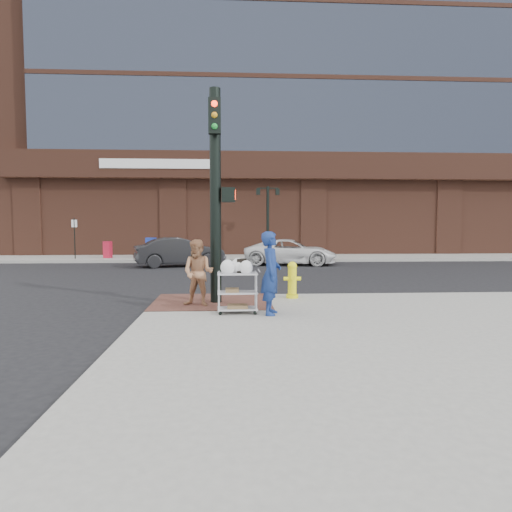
{
  "coord_description": "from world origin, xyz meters",
  "views": [
    {
      "loc": [
        -0.17,
        -10.0,
        2.01
      ],
      "look_at": [
        0.46,
        0.87,
        1.25
      ],
      "focal_mm": 32.0,
      "sensor_mm": 36.0,
      "label": 1
    }
  ],
  "objects": [
    {
      "name": "traffic_signal_pole",
      "position": [
        -0.48,
        0.77,
        2.83
      ],
      "size": [
        0.61,
        0.51,
        5.0
      ],
      "color": "black",
      "rests_on": "sidewalk_near"
    },
    {
      "name": "pedestrian_tan",
      "position": [
        -0.88,
        0.35,
        0.91
      ],
      "size": [
        0.87,
        0.76,
        1.52
      ],
      "primitive_type": "imported",
      "rotation": [
        0.0,
        0.0,
        -0.29
      ],
      "color": "#A9744F",
      "rests_on": "sidewalk_near"
    },
    {
      "name": "woman_blue",
      "position": [
        0.68,
        -0.72,
        1.01
      ],
      "size": [
        0.52,
        0.69,
        1.72
      ],
      "primitive_type": "imported",
      "rotation": [
        0.0,
        0.0,
        1.38
      ],
      "color": "navy",
      "rests_on": "sidewalk_near"
    },
    {
      "name": "newsbox_blue",
      "position": [
        -4.51,
        15.34,
        0.71
      ],
      "size": [
        0.56,
        0.53,
        1.12
      ],
      "primitive_type": "cube",
      "rotation": [
        0.0,
        0.0,
        -0.24
      ],
      "color": "#172E98",
      "rests_on": "sidewalk_far"
    },
    {
      "name": "lamp_post",
      "position": [
        2.0,
        16.0,
        2.62
      ],
      "size": [
        1.32,
        0.22,
        4.0
      ],
      "color": "black",
      "rests_on": "sidewalk_far"
    },
    {
      "name": "sidewalk_far",
      "position": [
        12.5,
        32.0,
        0.07
      ],
      "size": [
        65.0,
        36.0,
        0.15
      ],
      "primitive_type": "cube",
      "color": "gray",
      "rests_on": "ground"
    },
    {
      "name": "parking_sign",
      "position": [
        -8.5,
        15.0,
        1.25
      ],
      "size": [
        0.05,
        0.05,
        2.2
      ],
      "primitive_type": "cylinder",
      "color": "black",
      "rests_on": "sidewalk_far"
    },
    {
      "name": "fire_hydrant",
      "position": [
        1.4,
        1.35,
        0.62
      ],
      "size": [
        0.43,
        0.3,
        0.92
      ],
      "color": "#FAF415",
      "rests_on": "sidewalk_near"
    },
    {
      "name": "ground",
      "position": [
        0.0,
        0.0,
        0.0
      ],
      "size": [
        220.0,
        220.0,
        0.0
      ],
      "primitive_type": "plane",
      "color": "black",
      "rests_on": "ground"
    },
    {
      "name": "brick_curb_ramp",
      "position": [
        -0.6,
        0.9,
        0.16
      ],
      "size": [
        2.8,
        2.4,
        0.01
      ],
      "primitive_type": "cube",
      "color": "#503025",
      "rests_on": "sidewalk_near"
    },
    {
      "name": "newsbox_red",
      "position": [
        -6.91,
        15.53,
        0.61
      ],
      "size": [
        0.46,
        0.43,
        0.92
      ],
      "primitive_type": "cube",
      "rotation": [
        0.0,
        0.0,
        -0.23
      ],
      "color": "#B0142C",
      "rests_on": "sidewalk_far"
    },
    {
      "name": "sedan_dark",
      "position": [
        -2.55,
        11.82,
        0.69
      ],
      "size": [
        4.45,
        2.57,
        1.39
      ],
      "primitive_type": "imported",
      "rotation": [
        0.0,
        0.0,
        1.85
      ],
      "color": "black",
      "rests_on": "ground"
    },
    {
      "name": "utility_cart",
      "position": [
        -0.01,
        -0.57,
        0.67
      ],
      "size": [
        0.84,
        0.48,
        1.15
      ],
      "color": "#B3B4B9",
      "rests_on": "sidewalk_near"
    },
    {
      "name": "bank_building",
      "position": [
        5.0,
        31.0,
        14.15
      ],
      "size": [
        42.0,
        26.0,
        28.0
      ],
      "primitive_type": "cube",
      "color": "#583023",
      "rests_on": "sidewalk_far"
    },
    {
      "name": "minivan_white",
      "position": [
        2.83,
        12.37,
        0.63
      ],
      "size": [
        4.84,
        2.85,
        1.26
      ],
      "primitive_type": "imported",
      "rotation": [
        0.0,
        0.0,
        1.4
      ],
      "color": "white",
      "rests_on": "ground"
    }
  ]
}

